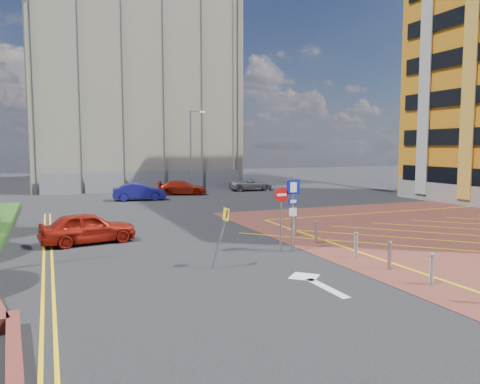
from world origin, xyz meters
TOP-DOWN VIEW (x-y plane):
  - ground at (0.00, 0.00)m, footprint 140.00×140.00m
  - lamp_back at (4.08, 28.00)m, footprint 1.53×0.16m
  - sign_cluster at (0.30, 0.98)m, footprint 1.17×0.12m
  - warning_sign at (-3.23, -0.52)m, footprint 0.78×0.42m
  - bollard_row at (2.30, -1.67)m, footprint 0.14×11.14m
  - construction_building at (0.00, 40.00)m, footprint 21.20×19.20m
  - construction_fence at (1.00, 30.00)m, footprint 21.60×0.06m
  - car_red_left at (-7.40, 6.06)m, footprint 4.48×2.36m
  - car_blue_back at (-2.07, 22.57)m, footprint 4.46×1.99m
  - car_red_back at (2.44, 25.67)m, footprint 4.86×3.22m
  - car_silver_back at (9.98, 26.99)m, footprint 4.51×2.31m

SIDE VIEW (x-z plane):
  - ground at x=0.00m, z-range 0.00..0.00m
  - bollard_row at x=2.30m, z-range 0.02..0.92m
  - car_silver_back at x=9.98m, z-range 0.00..1.22m
  - car_red_back at x=2.44m, z-range 0.00..1.31m
  - car_blue_back at x=-2.07m, z-range 0.00..1.42m
  - car_red_left at x=-7.40m, z-range 0.00..1.45m
  - construction_fence at x=1.00m, z-range 0.00..2.00m
  - warning_sign at x=-3.23m, z-range 0.31..2.55m
  - sign_cluster at x=0.30m, z-range 0.35..3.55m
  - lamp_back at x=4.08m, z-range 0.36..8.36m
  - construction_building at x=0.00m, z-range 0.00..22.00m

